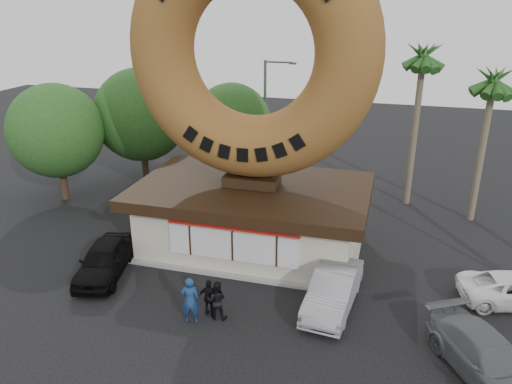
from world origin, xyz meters
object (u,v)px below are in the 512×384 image
at_px(giant_donut, 251,53).
at_px(street_lamp, 267,115).
at_px(donut_shop, 252,214).
at_px(car_grey, 488,359).
at_px(car_silver, 333,290).
at_px(person_left, 190,300).
at_px(car_black, 104,260).
at_px(person_center, 217,300).
at_px(person_right, 210,298).

bearing_deg(giant_donut, street_lamp, 100.51).
relative_size(donut_shop, giant_donut, 0.98).
bearing_deg(car_grey, car_silver, 123.72).
bearing_deg(person_left, car_black, -39.86).
height_order(person_center, car_grey, person_center).
height_order(giant_donut, car_grey, giant_donut).
xyz_separation_m(person_center, person_right, (-0.34, 0.10, -0.03)).
relative_size(person_center, car_black, 0.36).
distance_m(giant_donut, person_right, 10.61).
xyz_separation_m(street_lamp, car_grey, (11.87, -16.82, -3.76)).
distance_m(person_right, car_grey, 10.02).
bearing_deg(person_center, car_silver, -160.81).
relative_size(giant_donut, street_lamp, 1.42).
bearing_deg(person_center, car_black, -22.01).
bearing_deg(person_right, person_center, 163.43).
bearing_deg(street_lamp, car_black, -104.56).
height_order(street_lamp, person_right, street_lamp).
relative_size(street_lamp, car_silver, 1.71).
relative_size(giant_donut, car_black, 2.54).
height_order(person_right, car_grey, person_right).
xyz_separation_m(person_left, person_center, (0.88, 0.52, -0.17)).
xyz_separation_m(car_black, car_silver, (10.22, 0.34, 0.00)).
xyz_separation_m(giant_donut, street_lamp, (-1.86, 10.00, -5.01)).
bearing_deg(person_right, person_left, 49.54).
xyz_separation_m(street_lamp, person_right, (1.88, -16.06, -3.70)).
distance_m(street_lamp, person_right, 16.59).
distance_m(person_center, car_grey, 9.67).
height_order(street_lamp, person_left, street_lamp).
distance_m(giant_donut, person_center, 10.66).
bearing_deg(person_left, car_grey, 162.77).
height_order(person_center, car_silver, person_center).
distance_m(street_lamp, person_left, 17.10).
xyz_separation_m(person_left, car_silver, (5.12, 2.54, -0.21)).
xyz_separation_m(donut_shop, street_lamp, (-1.86, 10.02, 2.72)).
bearing_deg(person_center, person_right, -23.51).
xyz_separation_m(donut_shop, person_left, (-0.52, -6.67, -0.79)).
bearing_deg(street_lamp, giant_donut, -79.49).
height_order(person_center, person_right, person_center).
xyz_separation_m(car_black, car_grey, (15.63, -2.34, -0.04)).
bearing_deg(street_lamp, car_silver, -65.46).
height_order(donut_shop, car_grey, donut_shop).
bearing_deg(donut_shop, person_right, -89.75).
distance_m(giant_donut, street_lamp, 11.34).
distance_m(donut_shop, car_silver, 6.27).
relative_size(person_left, car_grey, 0.39).
distance_m(person_center, person_right, 0.36).
height_order(giant_donut, person_center, giant_donut).
xyz_separation_m(street_lamp, car_black, (-3.76, -14.48, -3.72)).
bearing_deg(donut_shop, car_black, -141.50).
distance_m(street_lamp, person_center, 16.73).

